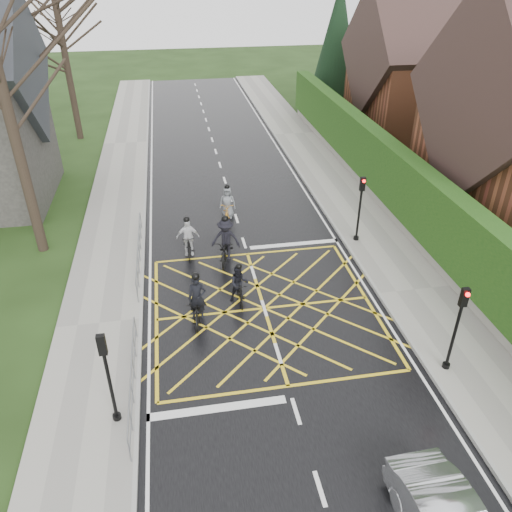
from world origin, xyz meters
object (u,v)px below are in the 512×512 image
object	(u,v)px
cyclist_front	(188,241)
cyclist_back	(239,287)
cyclist_mid	(226,244)
cyclist_rear	(198,305)
cyclist_lead	(228,207)

from	to	relation	value
cyclist_front	cyclist_back	bearing A→B (deg)	-64.68
cyclist_mid	cyclist_front	xyz separation A→B (m)	(-1.58, 0.64, -0.08)
cyclist_back	cyclist_rear	bearing A→B (deg)	-152.29
cyclist_lead	cyclist_mid	bearing A→B (deg)	-87.06
cyclist_rear	cyclist_back	distance (m)	1.84
cyclist_back	cyclist_lead	world-z (taller)	cyclist_lead
cyclist_mid	cyclist_lead	distance (m)	3.98
cyclist_back	cyclist_lead	size ratio (longest dim) A/B	0.86
cyclist_mid	cyclist_front	size ratio (longest dim) A/B	1.22
cyclist_back	cyclist_mid	world-z (taller)	cyclist_mid
cyclist_rear	cyclist_lead	world-z (taller)	cyclist_rear
cyclist_mid	cyclist_front	world-z (taller)	cyclist_mid
cyclist_mid	cyclist_lead	bearing A→B (deg)	96.18
cyclist_back	cyclist_mid	distance (m)	3.11
cyclist_rear	cyclist_back	bearing A→B (deg)	33.58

